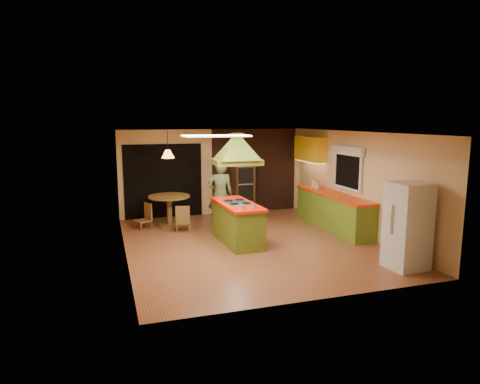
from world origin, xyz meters
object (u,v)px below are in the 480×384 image
object	(u,v)px
man	(220,195)
canister_large	(313,184)
refrigerator	(408,226)
dining_table	(169,204)
kitchen_island	(237,222)
wall_oven	(242,185)

from	to	relation	value
man	canister_large	xyz separation A→B (m)	(2.72, 0.18, 0.13)
refrigerator	canister_large	bearing A→B (deg)	83.96
man	refrigerator	distance (m)	4.66
man	dining_table	bearing A→B (deg)	-22.25
refrigerator	kitchen_island	bearing A→B (deg)	130.08
refrigerator	dining_table	distance (m)	5.99
wall_oven	canister_large	world-z (taller)	wall_oven
man	refrigerator	world-z (taller)	man
wall_oven	dining_table	xyz separation A→B (m)	(-2.28, -0.75, -0.32)
refrigerator	wall_oven	bearing A→B (deg)	101.36
man	wall_oven	xyz separation A→B (m)	(1.09, 1.52, -0.01)
dining_table	refrigerator	bearing A→B (deg)	-51.15
kitchen_island	refrigerator	bearing A→B (deg)	-47.94
canister_large	wall_oven	bearing A→B (deg)	140.48
wall_oven	canister_large	size ratio (longest dim) A/B	8.63
refrigerator	dining_table	bearing A→B (deg)	124.92
man	refrigerator	bearing A→B (deg)	134.57
dining_table	canister_large	bearing A→B (deg)	-8.70
refrigerator	canister_large	xyz separation A→B (m)	(0.15, 4.06, 0.20)
kitchen_island	refrigerator	size ratio (longest dim) A/B	1.14
kitchen_island	dining_table	bearing A→B (deg)	119.06
canister_large	dining_table	bearing A→B (deg)	171.30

